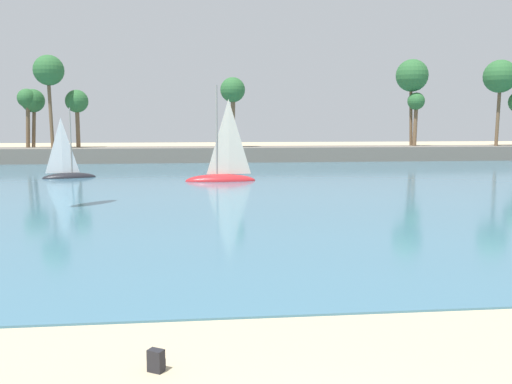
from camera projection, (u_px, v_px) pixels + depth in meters
sea at (211, 167)px, 61.40m from camera, size 220.00×96.12×0.06m
palm_headland at (223, 136)px, 69.15m from camera, size 95.08×6.42×12.78m
backpack_near_kite at (156, 361)px, 10.99m from camera, size 0.36×0.37×0.44m
sailboat_near_shore at (222, 172)px, 46.00m from camera, size 5.71×1.78×8.26m
sailboat_mid_bay at (68, 171)px, 48.60m from camera, size 4.62×2.51×6.41m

